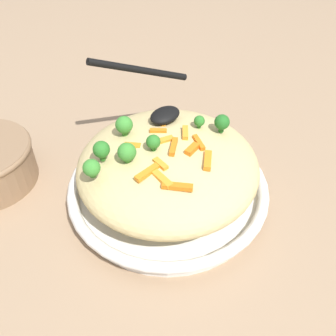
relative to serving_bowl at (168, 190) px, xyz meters
The scene contains 24 objects.
ground_plane 0.02m from the serving_bowl, ahead, with size 2.40×2.40×0.00m, color #9E7F60.
serving_bowl is the anchor object (origin of this frame).
pasta_mound 0.06m from the serving_bowl, ahead, with size 0.29×0.29×0.09m, color #D1BA7A.
carrot_piece_0 0.11m from the serving_bowl, 30.86° to the left, with size 0.03×0.01×0.01m, color orange.
carrot_piece_1 0.12m from the serving_bowl, 18.86° to the left, with size 0.04×0.01×0.01m, color orange.
carrot_piece_2 0.11m from the serving_bowl, behind, with size 0.03×0.01×0.01m, color orange.
carrot_piece_3 0.10m from the serving_bowl, 101.14° to the right, with size 0.04×0.01×0.01m, color orange.
carrot_piece_4 0.10m from the serving_bowl, 104.79° to the left, with size 0.04×0.01×0.01m, color orange.
carrot_piece_5 0.11m from the serving_bowl, 46.36° to the right, with size 0.03×0.01×0.01m, color orange.
carrot_piece_6 0.13m from the serving_bowl, 53.70° to the left, with size 0.04×0.01×0.01m, color orange.
carrot_piece_7 0.12m from the serving_bowl, 38.17° to the left, with size 0.04×0.01×0.01m, color orange.
carrot_piece_8 0.12m from the serving_bowl, 126.72° to the right, with size 0.04×0.01×0.01m, color orange.
carrot_piece_9 0.12m from the serving_bowl, 104.76° to the left, with size 0.04×0.01×0.01m, color orange.
carrot_piece_10 0.11m from the serving_bowl, 110.54° to the right, with size 0.03×0.01×0.01m, color orange.
carrot_piece_11 0.11m from the serving_bowl, 115.67° to the left, with size 0.03×0.01×0.01m, color orange.
carrot_piece_12 0.11m from the serving_bowl, 141.18° to the left, with size 0.03×0.01×0.01m, color orange.
broccoli_floret_0 0.12m from the serving_bowl, 17.27° to the right, with size 0.02×0.02×0.03m.
broccoli_floret_1 0.15m from the serving_bowl, 162.03° to the left, with size 0.02×0.02×0.03m.
broccoli_floret_2 0.13m from the serving_bowl, behind, with size 0.02×0.02×0.02m.
broccoli_floret_3 0.16m from the serving_bowl, 15.48° to the right, with size 0.03×0.03×0.03m.
broccoli_floret_4 0.13m from the serving_bowl, 16.74° to the right, with size 0.03×0.03×0.03m.
broccoli_floret_5 0.15m from the serving_bowl, 30.60° to the right, with size 0.03×0.03×0.03m.
broccoli_floret_6 0.14m from the serving_bowl, 70.61° to the right, with size 0.03×0.03×0.03m.
serving_spoon 0.16m from the serving_bowl, 122.54° to the right, with size 0.18×0.14×0.09m.
Camera 1 is at (0.32, 0.32, 0.50)m, focal length 41.32 mm.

